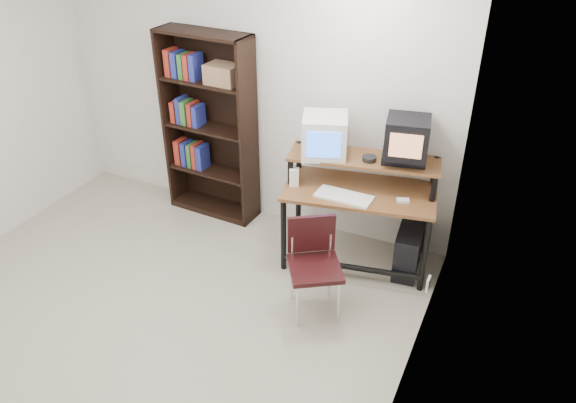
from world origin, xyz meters
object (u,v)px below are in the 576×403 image
at_px(pc_tower, 408,250).
at_px(bookshelf, 210,125).
at_px(crt_monitor, 325,136).
at_px(crt_tv, 407,137).
at_px(computer_desk, 360,193).
at_px(school_chair, 314,257).

height_order(pc_tower, bookshelf, bookshelf).
bearing_deg(pc_tower, crt_monitor, 173.91).
bearing_deg(bookshelf, pc_tower, -2.37).
bearing_deg(crt_tv, pc_tower, -48.14).
relative_size(crt_monitor, bookshelf, 0.26).
bearing_deg(crt_monitor, pc_tower, -19.94).
bearing_deg(pc_tower, computer_desk, 177.78).
bearing_deg(pc_tower, school_chair, -132.03).
bearing_deg(school_chair, crt_monitor, 74.41).
bearing_deg(bookshelf, crt_tv, 0.54).
height_order(computer_desk, crt_tv, crt_tv).
distance_m(pc_tower, bookshelf, 2.22).
relative_size(pc_tower, school_chair, 0.57).
relative_size(crt_monitor, school_chair, 0.60).
height_order(crt_monitor, crt_tv, crt_tv).
bearing_deg(pc_tower, crt_tv, 137.04).
distance_m(crt_monitor, school_chair, 1.06).
relative_size(pc_tower, bookshelf, 0.24).
bearing_deg(bookshelf, crt_monitor, -5.76).
bearing_deg(school_chair, computer_desk, 49.01).
height_order(crt_monitor, pc_tower, crt_monitor).
bearing_deg(computer_desk, school_chair, -108.75).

